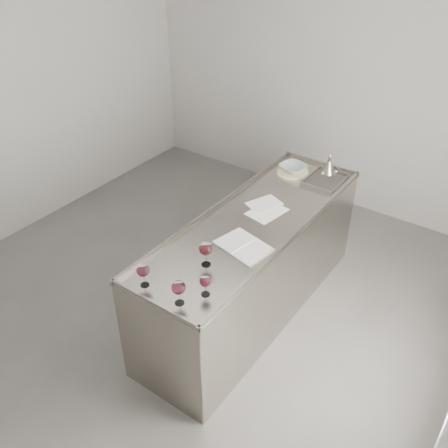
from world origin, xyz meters
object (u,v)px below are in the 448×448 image
Objects in this scene: wine_glass_left at (143,271)px; ceramic_bowl at (293,168)px; notebook at (244,246)px; wine_glass_middle at (206,249)px; wine_glass_right at (179,288)px; wine_funnel at (329,167)px; counter at (252,266)px; wine_glass_small at (205,282)px.

wine_glass_left is 1.97m from ceramic_bowl.
ceramic_bowl is (-0.27, 1.23, 0.04)m from notebook.
wine_glass_middle is 0.42m from wine_glass_right.
wine_funnel is at bearing 89.88° from wine_glass_right.
wine_glass_middle reaches higher than counter.
wine_glass_left is 0.85× the size of wine_funnel.
wine_glass_right reaches higher than ceramic_bowl.
wine_funnel reaches higher than wine_glass_right.
wine_funnel is (-0.00, 1.42, 0.06)m from notebook.
ceramic_bowl is 0.33m from wine_funnel.
wine_glass_right is (0.12, -1.08, 0.59)m from counter.
wine_glass_right reaches higher than wine_glass_left.
ceramic_bowl is (-0.35, 1.81, -0.06)m from wine_glass_small.
ceramic_bowl is (-0.27, 1.97, -0.08)m from wine_glass_right.
counter is at bearing -80.86° from ceramic_bowl.
wine_glass_right is at bearing -76.57° from wine_glass_middle.
wine_glass_left is 0.30m from wine_glass_right.
counter reaches higher than notebook.
wine_glass_middle is 0.43× the size of notebook.
notebook is (0.13, -0.34, 0.47)m from counter.
ceramic_bowl is (-0.14, 0.89, 0.52)m from counter.
wine_glass_right is 1.99m from ceramic_bowl.
counter is 12.57× the size of wine_glass_middle.
wine_funnel is at bearing 103.04° from notebook.
wine_glass_right is at bearing 0.00° from wine_glass_left.
ceramic_bowl is at bearing 99.14° from counter.
wine_glass_left is 0.81m from notebook.
counter is at bearing 102.76° from wine_glass_small.
wine_glass_small is 0.64× the size of ceramic_bowl.
counter is 1.10m from wine_glass_small.
wine_funnel is at bearing 83.31° from counter.
ceramic_bowl is at bearing 100.99° from wine_glass_small.
wine_glass_right reaches higher than counter.
notebook is 1.90× the size of ceramic_bowl.
wine_glass_small reaches higher than notebook.
wine_funnel is (0.31, 2.16, -0.06)m from wine_glass_left.
counter is at bearing 96.44° from wine_glass_right.
ceramic_bowl is (-0.17, 1.56, -0.09)m from wine_glass_middle.
wine_glass_middle is 1.08× the size of wine_glass_right.
wine_glass_left reaches higher than ceramic_bowl.
wine_funnel is at bearing 86.63° from wine_glass_middle.
notebook is (0.01, 0.74, -0.12)m from wine_glass_right.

